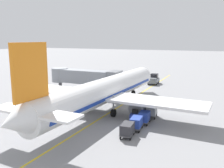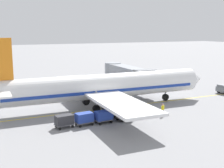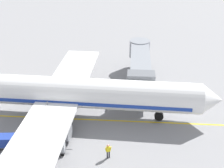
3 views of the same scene
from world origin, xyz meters
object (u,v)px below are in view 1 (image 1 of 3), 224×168
at_px(baggage_tug_lead, 136,114).
at_px(baggage_cart_third_in_train, 136,122).
at_px(parked_airliner, 105,91).
at_px(baggage_cart_tail_end, 127,129).
at_px(pushback_tractor, 154,79).
at_px(ground_crew_wing_walker, 164,102).
at_px(baggage_cart_second_in_train, 144,117).
at_px(jet_bridge, 85,77).
at_px(baggage_cart_front, 152,111).

xyz_separation_m(baggage_tug_lead, baggage_cart_third_in_train, (1.39, -3.96, 0.24)).
relative_size(parked_airliner, baggage_cart_tail_end, 12.62).
xyz_separation_m(pushback_tractor, ground_crew_wing_walker, (7.25, -20.00, -0.15)).
bearing_deg(parked_airliner, ground_crew_wing_walker, 37.16).
height_order(baggage_tug_lead, baggage_cart_second_in_train, baggage_tug_lead).
distance_m(baggage_tug_lead, baggage_cart_tail_end, 6.57).
distance_m(baggage_cart_second_in_train, baggage_cart_third_in_train, 2.54).
bearing_deg(pushback_tractor, baggage_cart_tail_end, -79.32).
distance_m(pushback_tractor, baggage_tug_lead, 27.70).
height_order(jet_bridge, baggage_cart_tail_end, jet_bridge).
relative_size(baggage_cart_third_in_train, ground_crew_wing_walker, 1.75).
relative_size(baggage_cart_third_in_train, baggage_cart_tail_end, 1.00).
xyz_separation_m(jet_bridge, baggage_cart_front, (16.42, -8.97, -2.51)).
xyz_separation_m(baggage_cart_third_in_train, baggage_cart_tail_end, (-0.18, -2.50, 0.00)).
relative_size(baggage_cart_front, baggage_cart_third_in_train, 1.00).
bearing_deg(parked_airliner, baggage_cart_front, 1.32).
height_order(baggage_tug_lead, ground_crew_wing_walker, ground_crew_wing_walker).
bearing_deg(jet_bridge, pushback_tractor, 60.24).
distance_m(jet_bridge, baggage_cart_tail_end, 23.39).
bearing_deg(baggage_cart_second_in_train, baggage_cart_third_in_train, -94.56).
bearing_deg(baggage_tug_lead, baggage_cart_second_in_train, -41.94).
relative_size(baggage_cart_front, baggage_cart_second_in_train, 1.00).
distance_m(jet_bridge, pushback_tractor, 19.35).
bearing_deg(parked_airliner, baggage_cart_tail_end, -49.29).
bearing_deg(ground_crew_wing_walker, jet_bridge, 168.81).
bearing_deg(pushback_tractor, baggage_cart_front, -74.97).
bearing_deg(parked_airliner, baggage_cart_third_in_train, -37.67).
xyz_separation_m(jet_bridge, pushback_tractor, (9.54, 16.67, -2.36)).
height_order(parked_airliner, baggage_cart_front, parked_airliner).
bearing_deg(baggage_tug_lead, pushback_tractor, 100.70).
bearing_deg(baggage_cart_third_in_train, ground_crew_wing_walker, 86.30).
height_order(jet_bridge, pushback_tractor, jet_bridge).
xyz_separation_m(parked_airliner, baggage_tug_lead, (5.56, -1.40, -2.47)).
height_order(jet_bridge, baggage_cart_second_in_train, jet_bridge).
bearing_deg(jet_bridge, baggage_tug_lead, -35.67).
relative_size(parked_airliner, baggage_cart_third_in_train, 12.62).
height_order(baggage_cart_second_in_train, ground_crew_wing_walker, ground_crew_wing_walker).
bearing_deg(parked_airliner, jet_bridge, 134.96).
xyz_separation_m(baggage_cart_third_in_train, ground_crew_wing_walker, (0.72, 11.17, 0.00)).
relative_size(pushback_tractor, baggage_cart_tail_end, 1.55).
bearing_deg(baggage_cart_tail_end, baggage_tug_lead, 100.58).
relative_size(baggage_cart_second_in_train, baggage_cart_third_in_train, 1.00).
xyz_separation_m(parked_airliner, ground_crew_wing_walker, (7.67, 5.81, -2.23)).
bearing_deg(baggage_cart_third_in_train, baggage_cart_second_in_train, 85.44).
height_order(parked_airliner, baggage_cart_tail_end, parked_airliner).
distance_m(parked_airliner, baggage_cart_tail_end, 10.60).
bearing_deg(baggage_cart_tail_end, baggage_cart_third_in_train, 85.78).
height_order(pushback_tractor, baggage_cart_front, pushback_tractor).
distance_m(parked_airliner, pushback_tractor, 25.90).
relative_size(jet_bridge, baggage_cart_second_in_train, 5.16).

